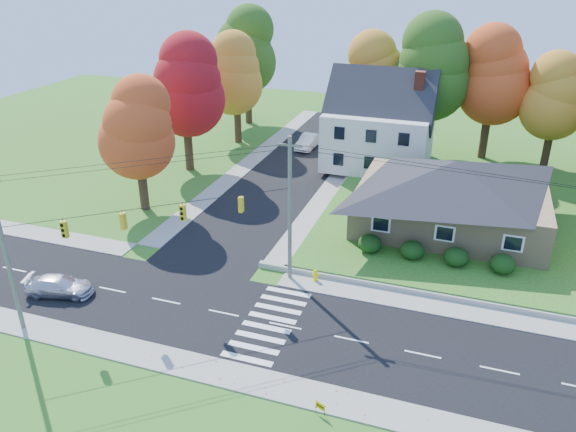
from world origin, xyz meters
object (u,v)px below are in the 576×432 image
white_car (308,142)px  ranch_house (452,193)px  silver_sedan (59,286)px  fire_hydrant (315,276)px

white_car → ranch_house: bearing=-40.5°
ranch_house → silver_sedan: ranch_house is taller
silver_sedan → white_car: size_ratio=0.93×
white_car → fire_hydrant: white_car is taller
ranch_house → fire_hydrant: size_ratio=17.09×
ranch_house → white_car: bearing=135.4°
ranch_house → white_car: ranch_house is taller
white_car → fire_hydrant: 28.34m
fire_hydrant → white_car: bearing=108.1°
fire_hydrant → silver_sedan: bearing=-155.3°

